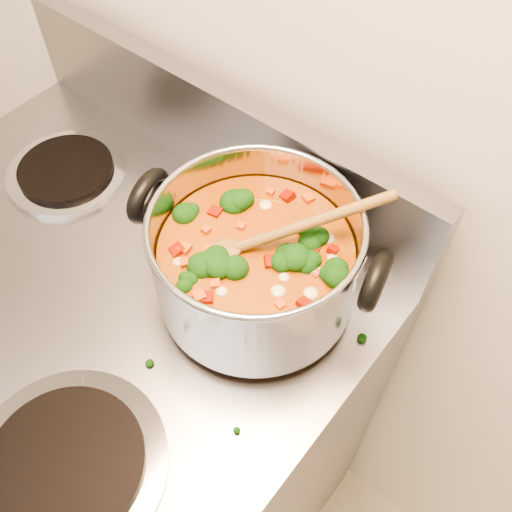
{
  "coord_description": "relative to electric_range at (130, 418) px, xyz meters",
  "views": [
    {
      "loc": [
        0.45,
        1.01,
        1.56
      ],
      "look_at": [
        0.2,
        1.32,
        1.01
      ],
      "focal_mm": 40.0,
      "sensor_mm": 36.0,
      "label": 1
    }
  ],
  "objects": [
    {
      "name": "electric_range",
      "position": [
        0.0,
        0.0,
        0.0
      ],
      "size": [
        0.73,
        0.66,
        1.08
      ],
      "color": "gray",
      "rests_on": "ground"
    },
    {
      "name": "cooktop_crumbs",
      "position": [
        0.12,
        0.01,
        0.46
      ],
      "size": [
        0.2,
        0.18,
        0.01
      ],
      "color": "black",
      "rests_on": "electric_range"
    },
    {
      "name": "stockpot",
      "position": [
        0.19,
        0.15,
        0.53
      ],
      "size": [
        0.31,
        0.25,
        0.15
      ],
      "rotation": [
        0.0,
        0.0,
        0.24
      ],
      "color": "#ADADB5",
      "rests_on": "electric_range"
    },
    {
      "name": "wooden_spoon",
      "position": [
        0.2,
        0.16,
        0.57
      ],
      "size": [
        0.17,
        0.19,
        0.09
      ],
      "rotation": [
        0.0,
        0.0,
        0.85
      ],
      "color": "brown",
      "rests_on": "stockpot"
    }
  ]
}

